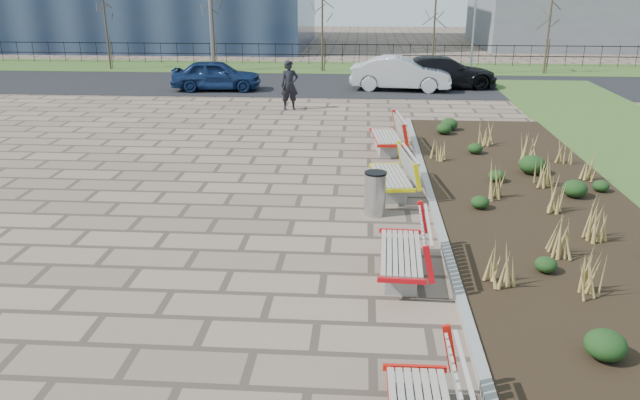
# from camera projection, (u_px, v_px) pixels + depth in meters

# --- Properties ---
(ground) EXTENTS (120.00, 120.00, 0.00)m
(ground) POSITION_uv_depth(u_px,v_px,m) (209.00, 318.00, 9.59)
(ground) COLOR #7D6756
(ground) RESTS_ON ground
(planting_bed) EXTENTS (4.50, 18.00, 0.10)m
(planting_bed) POSITION_uv_depth(u_px,v_px,m) (539.00, 211.00, 13.86)
(planting_bed) COLOR black
(planting_bed) RESTS_ON ground
(planting_curb) EXTENTS (0.16, 18.00, 0.15)m
(planting_curb) POSITION_uv_depth(u_px,v_px,m) (433.00, 207.00, 14.00)
(planting_curb) COLOR gray
(planting_curb) RESTS_ON ground
(grass_verge_far) EXTENTS (80.00, 5.00, 0.04)m
(grass_verge_far) POSITION_uv_depth(u_px,v_px,m) (324.00, 68.00, 35.87)
(grass_verge_far) COLOR #33511E
(grass_verge_far) RESTS_ON ground
(road) EXTENTS (80.00, 7.00, 0.02)m
(road) POSITION_uv_depth(u_px,v_px,m) (316.00, 85.00, 30.24)
(road) COLOR black
(road) RESTS_ON ground
(bench_b) EXTENTS (0.98, 2.13, 1.00)m
(bench_b) POSITION_uv_depth(u_px,v_px,m) (401.00, 250.00, 10.79)
(bench_b) COLOR red
(bench_b) RESTS_ON ground
(bench_c) EXTENTS (1.17, 2.20, 1.00)m
(bench_c) POSITION_uv_depth(u_px,v_px,m) (391.00, 174.00, 14.95)
(bench_c) COLOR yellow
(bench_c) RESTS_ON ground
(bench_d) EXTENTS (1.11, 2.18, 1.00)m
(bench_d) POSITION_uv_depth(u_px,v_px,m) (386.00, 135.00, 18.65)
(bench_d) COLOR red
(bench_d) RESTS_ON ground
(litter_bin) EXTENTS (0.47, 0.47, 0.96)m
(litter_bin) POSITION_uv_depth(u_px,v_px,m) (375.00, 194.00, 13.62)
(litter_bin) COLOR #B2B2B7
(litter_bin) RESTS_ON ground
(pedestrian) EXTENTS (0.80, 0.64, 1.92)m
(pedestrian) POSITION_uv_depth(u_px,v_px,m) (289.00, 85.00, 24.34)
(pedestrian) COLOR black
(pedestrian) RESTS_ON ground
(car_blue) EXTENTS (4.14, 1.91, 1.37)m
(car_blue) POSITION_uv_depth(u_px,v_px,m) (216.00, 75.00, 28.55)
(car_blue) COLOR #11234D
(car_blue) RESTS_ON road
(car_silver) EXTENTS (4.71, 2.06, 1.51)m
(car_silver) POSITION_uv_depth(u_px,v_px,m) (401.00, 73.00, 28.56)
(car_silver) COLOR #B6B8BF
(car_silver) RESTS_ON road
(car_black) EXTENTS (5.18, 2.56, 1.45)m
(car_black) POSITION_uv_depth(u_px,v_px,m) (443.00, 72.00, 29.16)
(car_black) COLOR black
(car_black) RESTS_ON road
(tree_a) EXTENTS (1.40, 1.40, 4.00)m
(tree_a) POSITION_uv_depth(u_px,v_px,m) (107.00, 32.00, 34.56)
(tree_a) COLOR #4C3D2D
(tree_a) RESTS_ON grass_verge_far
(tree_b) EXTENTS (1.40, 1.40, 4.00)m
(tree_b) POSITION_uv_depth(u_px,v_px,m) (213.00, 33.00, 34.17)
(tree_b) COLOR #4C3D2D
(tree_b) RESTS_ON grass_verge_far
(tree_c) EXTENTS (1.40, 1.40, 4.00)m
(tree_c) POSITION_uv_depth(u_px,v_px,m) (322.00, 34.00, 33.78)
(tree_c) COLOR #4C3D2D
(tree_c) RESTS_ON grass_verge_far
(tree_d) EXTENTS (1.40, 1.40, 4.00)m
(tree_d) POSITION_uv_depth(u_px,v_px,m) (434.00, 34.00, 33.39)
(tree_d) COLOR #4C3D2D
(tree_d) RESTS_ON grass_verge_far
(tree_e) EXTENTS (1.40, 1.40, 4.00)m
(tree_e) POSITION_uv_depth(u_px,v_px,m) (548.00, 35.00, 33.00)
(tree_e) COLOR #4C3D2D
(tree_e) RESTS_ON grass_verge_far
(lamp_west) EXTENTS (0.24, 0.60, 6.00)m
(lamp_west) POSITION_uv_depth(u_px,v_px,m) (210.00, 15.00, 33.36)
(lamp_west) COLOR gray
(lamp_west) RESTS_ON grass_verge_far
(lamp_east) EXTENTS (0.24, 0.60, 6.00)m
(lamp_east) POSITION_uv_depth(u_px,v_px,m) (475.00, 16.00, 32.46)
(lamp_east) COLOR gray
(lamp_east) RESTS_ON grass_verge_far
(railing_fence) EXTENTS (44.00, 0.10, 1.20)m
(railing_fence) POSITION_uv_depth(u_px,v_px,m) (326.00, 54.00, 37.07)
(railing_fence) COLOR black
(railing_fence) RESTS_ON grass_verge_far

